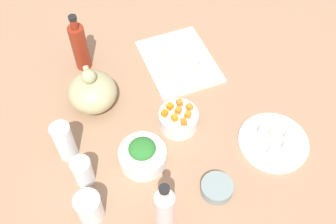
% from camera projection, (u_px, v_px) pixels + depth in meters
% --- Properties ---
extents(tabletop, '(1.90, 1.90, 0.03)m').
position_uv_depth(tabletop, '(168.00, 124.00, 1.29)').
color(tabletop, '#9D7758').
rests_on(tabletop, ground).
extents(cutting_board, '(0.31, 0.26, 0.01)m').
position_uv_depth(cutting_board, '(179.00, 61.00, 1.42)').
color(cutting_board, silver).
rests_on(cutting_board, tabletop).
extents(plate_tofu, '(0.22, 0.22, 0.01)m').
position_uv_depth(plate_tofu, '(273.00, 142.00, 1.22)').
color(plate_tofu, white).
rests_on(plate_tofu, tabletop).
extents(bowl_greens, '(0.14, 0.14, 0.05)m').
position_uv_depth(bowl_greens, '(143.00, 156.00, 1.17)').
color(bowl_greens, white).
rests_on(bowl_greens, tabletop).
extents(bowl_carrots, '(0.13, 0.13, 0.06)m').
position_uv_depth(bowl_carrots, '(179.00, 119.00, 1.24)').
color(bowl_carrots, white).
rests_on(bowl_carrots, tabletop).
extents(bowl_small_side, '(0.09, 0.09, 0.03)m').
position_uv_depth(bowl_small_side, '(217.00, 188.00, 1.11)').
color(bowl_small_side, gray).
rests_on(bowl_small_side, tabletop).
extents(teapot, '(0.18, 0.16, 0.16)m').
position_uv_depth(teapot, '(92.00, 91.00, 1.27)').
color(teapot, tan).
rests_on(teapot, tabletop).
extents(bottle_0, '(0.05, 0.05, 0.26)m').
position_uv_depth(bottle_0, '(165.00, 214.00, 0.97)').
color(bottle_0, silver).
rests_on(bottle_0, tabletop).
extents(bottle_1, '(0.05, 0.05, 0.23)m').
position_uv_depth(bottle_1, '(80.00, 47.00, 1.34)').
color(bottle_1, maroon).
rests_on(bottle_1, tabletop).
extents(drinking_glass_0, '(0.06, 0.06, 0.14)m').
position_uv_depth(drinking_glass_0, '(64.00, 141.00, 1.14)').
color(drinking_glass_0, white).
rests_on(drinking_glass_0, tabletop).
extents(drinking_glass_1, '(0.07, 0.07, 0.10)m').
position_uv_depth(drinking_glass_1, '(89.00, 208.00, 1.05)').
color(drinking_glass_1, white).
rests_on(drinking_glass_1, tabletop).
extents(drinking_glass_2, '(0.06, 0.06, 0.10)m').
position_uv_depth(drinking_glass_2, '(83.00, 171.00, 1.11)').
color(drinking_glass_2, white).
rests_on(drinking_glass_2, tabletop).
extents(carrot_cube_0, '(0.02, 0.02, 0.02)m').
position_uv_depth(carrot_cube_0, '(175.00, 118.00, 1.20)').
color(carrot_cube_0, orange).
rests_on(carrot_cube_0, bowl_carrots).
extents(carrot_cube_1, '(0.03, 0.03, 0.02)m').
position_uv_depth(carrot_cube_1, '(188.00, 115.00, 1.21)').
color(carrot_cube_1, orange).
rests_on(carrot_cube_1, bowl_carrots).
extents(carrot_cube_2, '(0.02, 0.02, 0.02)m').
position_uv_depth(carrot_cube_2, '(180.00, 103.00, 1.23)').
color(carrot_cube_2, orange).
rests_on(carrot_cube_2, bowl_carrots).
extents(carrot_cube_3, '(0.02, 0.02, 0.02)m').
position_uv_depth(carrot_cube_3, '(170.00, 106.00, 1.22)').
color(carrot_cube_3, orange).
rests_on(carrot_cube_3, bowl_carrots).
extents(carrot_cube_4, '(0.02, 0.02, 0.02)m').
position_uv_depth(carrot_cube_4, '(184.00, 122.00, 1.19)').
color(carrot_cube_4, orange).
rests_on(carrot_cube_4, bowl_carrots).
extents(carrot_cube_5, '(0.03, 0.03, 0.02)m').
position_uv_depth(carrot_cube_5, '(178.00, 110.00, 1.21)').
color(carrot_cube_5, orange).
rests_on(carrot_cube_5, bowl_carrots).
extents(carrot_cube_6, '(0.02, 0.02, 0.02)m').
position_uv_depth(carrot_cube_6, '(189.00, 107.00, 1.22)').
color(carrot_cube_6, orange).
rests_on(carrot_cube_6, bowl_carrots).
extents(carrot_cube_7, '(0.03, 0.03, 0.02)m').
position_uv_depth(carrot_cube_7, '(165.00, 113.00, 1.21)').
color(carrot_cube_7, orange).
rests_on(carrot_cube_7, bowl_carrots).
extents(chopped_greens_mound, '(0.10, 0.10, 0.04)m').
position_uv_depth(chopped_greens_mound, '(142.00, 149.00, 1.13)').
color(chopped_greens_mound, '#2B772D').
rests_on(chopped_greens_mound, bowl_greens).
extents(tofu_cube_0, '(0.03, 0.03, 0.02)m').
position_uv_depth(tofu_cube_0, '(265.00, 140.00, 1.20)').
color(tofu_cube_0, white).
rests_on(tofu_cube_0, plate_tofu).
extents(tofu_cube_1, '(0.03, 0.03, 0.02)m').
position_uv_depth(tofu_cube_1, '(272.00, 152.00, 1.18)').
color(tofu_cube_1, white).
rests_on(tofu_cube_1, plate_tofu).
extents(tofu_cube_2, '(0.03, 0.03, 0.02)m').
position_uv_depth(tofu_cube_2, '(287.00, 147.00, 1.19)').
color(tofu_cube_2, white).
rests_on(tofu_cube_2, plate_tofu).
extents(tofu_cube_3, '(0.03, 0.03, 0.02)m').
position_uv_depth(tofu_cube_3, '(262.00, 130.00, 1.22)').
color(tofu_cube_3, white).
rests_on(tofu_cube_3, plate_tofu).
extents(tofu_cube_4, '(0.02, 0.02, 0.02)m').
position_uv_depth(tofu_cube_4, '(274.00, 134.00, 1.22)').
color(tofu_cube_4, '#EAF4CA').
rests_on(tofu_cube_4, plate_tofu).
extents(tofu_cube_5, '(0.03, 0.03, 0.02)m').
position_uv_depth(tofu_cube_5, '(289.00, 137.00, 1.21)').
color(tofu_cube_5, white).
rests_on(tofu_cube_5, plate_tofu).
extents(dumpling_0, '(0.05, 0.04, 0.03)m').
position_uv_depth(dumpling_0, '(185.00, 73.00, 1.37)').
color(dumpling_0, beige).
rests_on(dumpling_0, cutting_board).
extents(dumpling_1, '(0.07, 0.07, 0.03)m').
position_uv_depth(dumpling_1, '(200.00, 67.00, 1.38)').
color(dumpling_1, beige).
rests_on(dumpling_1, cutting_board).
extents(dumpling_2, '(0.06, 0.06, 0.02)m').
position_uv_depth(dumpling_2, '(158.00, 50.00, 1.44)').
color(dumpling_2, beige).
rests_on(dumpling_2, cutting_board).
extents(dumpling_3, '(0.06, 0.06, 0.02)m').
position_uv_depth(dumpling_3, '(169.00, 60.00, 1.41)').
color(dumpling_3, beige).
rests_on(dumpling_3, cutting_board).
extents(dumpling_4, '(0.07, 0.07, 0.02)m').
position_uv_depth(dumpling_4, '(187.00, 62.00, 1.40)').
color(dumpling_4, beige).
rests_on(dumpling_4, cutting_board).
extents(dumpling_5, '(0.05, 0.05, 0.02)m').
position_uv_depth(dumpling_5, '(165.00, 75.00, 1.36)').
color(dumpling_5, beige).
rests_on(dumpling_5, cutting_board).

